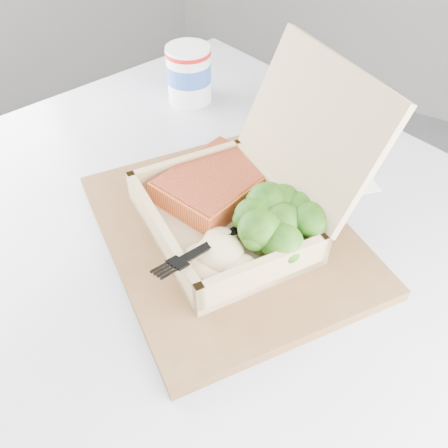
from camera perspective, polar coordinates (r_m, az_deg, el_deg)
The scene contains 9 objects.
cafe_table at distance 0.78m, azimuth -4.69°, elevation -11.90°, with size 1.06×1.06×0.75m.
serving_tray at distance 0.63m, azimuth 0.26°, elevation -0.95°, with size 0.35×0.28×0.02m, color brown.
takeout_container at distance 0.60m, azimuth 3.08°, elevation 3.84°, with size 0.30×0.31×0.19m.
salmon_fillet at distance 0.65m, azimuth -0.99°, elevation 4.69°, with size 0.11×0.14×0.03m, color orange.
broccoli_pile at distance 0.58m, azimuth 6.70°, elevation -0.16°, with size 0.12×0.12×0.04m, color #3C771A, non-canonical shape.
mashed_potatoes at distance 0.56m, azimuth -0.50°, elevation -3.34°, with size 0.09×0.08×0.03m, color beige.
plastic_fork at distance 0.56m, azimuth -0.25°, elevation -1.20°, with size 0.03×0.14×0.03m.
paper_cup at distance 0.88m, azimuth -4.03°, elevation 16.87°, with size 0.08×0.08×0.10m.
receipt at distance 0.72m, azimuth 11.64°, elevation 4.67°, with size 0.07×0.13×0.00m, color white.
Camera 1 is at (-0.43, -0.13, 1.20)m, focal length 40.00 mm.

